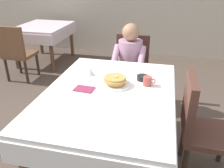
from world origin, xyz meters
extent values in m
plane|color=brown|center=(0.00, 0.00, 0.00)|extent=(14.00, 14.00, 0.00)
cube|color=white|center=(0.00, 0.00, 0.72)|extent=(1.10, 1.50, 0.04)
cube|color=white|center=(0.00, -0.76, 0.61)|extent=(1.10, 0.01, 0.18)
cube|color=white|center=(0.00, 0.76, 0.61)|extent=(1.10, 0.01, 0.18)
cube|color=white|center=(-0.56, 0.00, 0.61)|extent=(0.01, 1.50, 0.18)
cube|color=white|center=(0.56, 0.00, 0.61)|extent=(0.01, 1.50, 0.18)
cylinder|color=brown|center=(-0.47, 0.67, 0.35)|extent=(0.07, 0.07, 0.70)
cylinder|color=brown|center=(0.47, 0.67, 0.35)|extent=(0.07, 0.07, 0.70)
cube|color=#4C2D23|center=(0.02, 1.07, 0.42)|extent=(0.44, 0.44, 0.05)
cube|color=#4C2D23|center=(0.02, 1.27, 0.69)|extent=(0.44, 0.06, 0.48)
cylinder|color=#2D2319|center=(0.20, 0.89, 0.20)|extent=(0.04, 0.04, 0.40)
cylinder|color=#2D2319|center=(-0.16, 0.89, 0.20)|extent=(0.04, 0.04, 0.40)
cylinder|color=#2D2319|center=(0.20, 1.25, 0.20)|extent=(0.04, 0.04, 0.40)
cylinder|color=#2D2319|center=(-0.16, 1.25, 0.20)|extent=(0.04, 0.04, 0.40)
cylinder|color=#B2849E|center=(0.02, 1.05, 0.68)|extent=(0.30, 0.30, 0.46)
sphere|color=#A37556|center=(0.02, 1.03, 1.02)|extent=(0.21, 0.21, 0.21)
cylinder|color=#B2849E|center=(0.18, 0.91, 0.75)|extent=(0.08, 0.29, 0.23)
cylinder|color=#B2849E|center=(-0.14, 0.91, 0.75)|extent=(0.08, 0.29, 0.23)
cylinder|color=#383D51|center=(0.10, 0.87, 0.23)|extent=(0.10, 0.10, 0.45)
cylinder|color=#383D51|center=(-0.06, 0.87, 0.23)|extent=(0.10, 0.10, 0.45)
cube|color=#4C2D23|center=(0.87, 0.00, 0.42)|extent=(0.44, 0.44, 0.05)
cube|color=#4C2D23|center=(0.67, 0.00, 0.69)|extent=(0.06, 0.44, 0.48)
cylinder|color=#2D2319|center=(1.05, 0.18, 0.20)|extent=(0.04, 0.04, 0.40)
cylinder|color=#2D2319|center=(0.69, 0.18, 0.20)|extent=(0.04, 0.04, 0.40)
cylinder|color=#2D2319|center=(0.69, -0.18, 0.20)|extent=(0.04, 0.04, 0.40)
cylinder|color=white|center=(0.03, 0.12, 0.75)|extent=(0.28, 0.28, 0.02)
cylinder|color=tan|center=(0.03, 0.12, 0.77)|extent=(0.17, 0.17, 0.02)
cylinder|color=tan|center=(0.03, 0.11, 0.78)|extent=(0.18, 0.18, 0.02)
cylinder|color=tan|center=(0.02, 0.11, 0.80)|extent=(0.21, 0.21, 0.02)
cylinder|color=tan|center=(0.02, 0.12, 0.81)|extent=(0.19, 0.19, 0.01)
cube|color=#F4E072|center=(0.03, 0.12, 0.83)|extent=(0.03, 0.03, 0.01)
cylinder|color=#B24C42|center=(0.31, 0.18, 0.78)|extent=(0.08, 0.08, 0.08)
torus|color=#B24C42|center=(0.36, 0.18, 0.79)|extent=(0.05, 0.01, 0.05)
cylinder|color=black|center=(0.25, 0.29, 0.76)|extent=(0.11, 0.11, 0.04)
cone|color=silver|center=(-0.26, 0.29, 0.78)|extent=(0.08, 0.08, 0.07)
cube|color=silver|center=(-0.16, 0.10, 0.74)|extent=(0.02, 0.18, 0.00)
cube|color=silver|center=(0.22, 0.10, 0.74)|extent=(0.02, 0.20, 0.00)
cube|color=silver|center=(0.06, -0.17, 0.74)|extent=(0.15, 0.03, 0.00)
cube|color=#8C2D4C|center=(-0.22, -0.03, 0.74)|extent=(0.18, 0.13, 0.01)
cube|color=silver|center=(-1.90, 2.37, 0.72)|extent=(0.90, 1.10, 0.04)
cube|color=silver|center=(-1.90, 1.82, 0.61)|extent=(0.90, 0.01, 0.18)
cube|color=silver|center=(-1.90, 2.93, 0.61)|extent=(0.90, 0.01, 0.18)
cube|color=silver|center=(-2.36, 2.37, 0.61)|extent=(0.01, 1.10, 0.18)
cube|color=silver|center=(-1.44, 2.37, 0.61)|extent=(0.01, 1.10, 0.18)
cylinder|color=brown|center=(-2.27, 1.90, 0.35)|extent=(0.07, 0.07, 0.70)
cylinder|color=brown|center=(-1.53, 1.90, 0.35)|extent=(0.07, 0.07, 0.70)
cylinder|color=brown|center=(-2.27, 2.84, 0.35)|extent=(0.07, 0.07, 0.70)
cylinder|color=brown|center=(-1.53, 2.84, 0.35)|extent=(0.07, 0.07, 0.70)
cube|color=brown|center=(-1.90, 1.52, 0.42)|extent=(0.44, 0.44, 0.05)
cube|color=brown|center=(-1.90, 1.32, 0.69)|extent=(0.44, 0.06, 0.48)
cylinder|color=#2D2319|center=(-2.08, 1.70, 0.20)|extent=(0.04, 0.04, 0.40)
cylinder|color=#2D2319|center=(-1.72, 1.70, 0.20)|extent=(0.04, 0.04, 0.40)
cylinder|color=#2D2319|center=(-2.08, 1.34, 0.20)|extent=(0.04, 0.04, 0.40)
cylinder|color=#2D2319|center=(-1.72, 1.34, 0.20)|extent=(0.04, 0.04, 0.40)
camera|label=1|loc=(0.42, -1.73, 1.67)|focal=37.11mm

